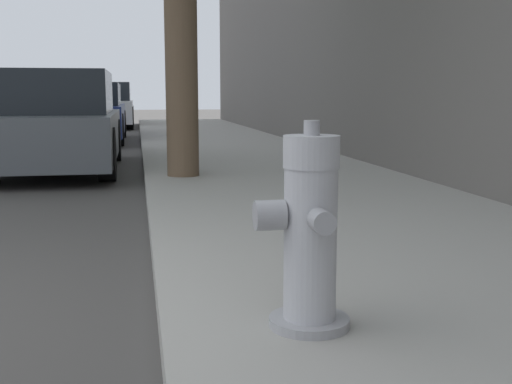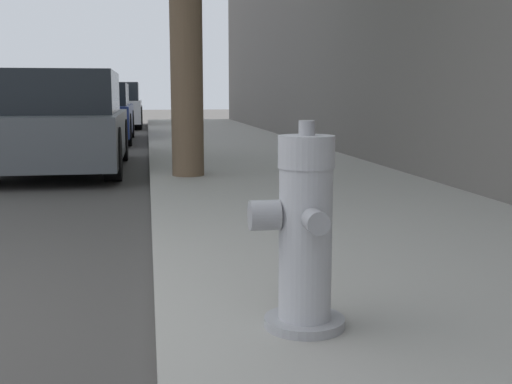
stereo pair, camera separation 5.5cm
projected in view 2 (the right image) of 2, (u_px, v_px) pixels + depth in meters
The scene contains 5 objects.
sidewalk_slab at pixel (481, 311), 2.80m from camera, with size 2.82×40.00×0.14m.
fire_hydrant at pixel (304, 235), 2.37m from camera, with size 0.36×0.38×0.78m.
parked_car_near at pixel (57, 123), 8.42m from camera, with size 1.72×3.84×1.30m.
parked_car_mid at pixel (89, 113), 13.58m from camera, with size 1.80×4.01×1.23m.
parked_car_far at pixel (113, 106), 19.29m from camera, with size 1.71×3.82×1.35m.
Camera 2 is at (1.61, -2.49, 1.01)m, focal length 45.00 mm.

